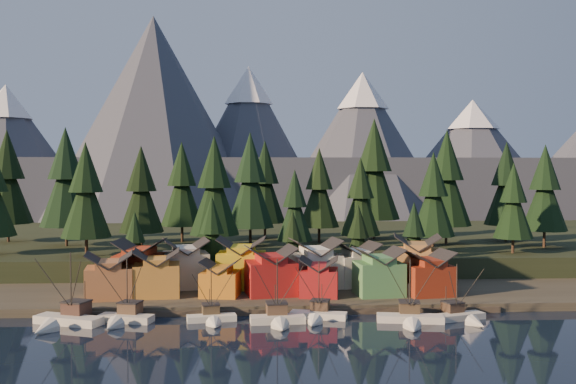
{
  "coord_description": "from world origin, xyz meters",
  "views": [
    {
      "loc": [
        -3.49,
        -94.8,
        25.1
      ],
      "look_at": [
        3.48,
        30.0,
        20.73
      ],
      "focal_mm": 40.0,
      "sensor_mm": 36.0,
      "label": 1
    }
  ],
  "objects": [
    {
      "name": "tree_hill_6",
      "position": [
        -4.0,
        65.0,
        21.57
      ],
      "size": [
        12.23,
        12.23,
        28.48
      ],
      "color": "#332319",
      "rests_on": "hillside"
    },
    {
      "name": "house_front_0",
      "position": [
        -29.77,
        23.88,
        5.88
      ],
      "size": [
        9.5,
        9.12,
        8.34
      ],
      "rotation": [
        0.0,
        0.0,
        0.16
      ],
      "color": "#A5653A",
      "rests_on": "shore_strip"
    },
    {
      "name": "tree_shore_0",
      "position": [
        -28.0,
        40.0,
        9.68
      ],
      "size": [
        6.43,
        6.43,
        14.99
      ],
      "color": "#332319",
      "rests_on": "shore_strip"
    },
    {
      "name": "house_back_3",
      "position": [
        9.21,
        32.74,
        6.54
      ],
      "size": [
        10.66,
        9.8,
        9.6
      ],
      "rotation": [
        0.0,
        0.0,
        0.16
      ],
      "color": "white",
      "rests_on": "shore_strip"
    },
    {
      "name": "house_front_1",
      "position": [
        -21.32,
        25.28,
        6.04
      ],
      "size": [
        9.17,
        8.87,
        8.63
      ],
      "rotation": [
        0.0,
        0.0,
        0.11
      ],
      "color": "#C08131",
      "rests_on": "shore_strip"
    },
    {
      "name": "boat_4",
      "position": [
        7.32,
        10.97,
        1.94
      ],
      "size": [
        10.13,
        10.6,
        10.58
      ],
      "rotation": [
        0.0,
        0.0,
        -0.27
      ],
      "color": "white",
      "rests_on": "ground"
    },
    {
      "name": "house_back_2",
      "position": [
        -5.67,
        32.76,
        6.78
      ],
      "size": [
        9.96,
        9.23,
        10.05
      ],
      "rotation": [
        0.0,
        0.0,
        -0.06
      ],
      "color": "gold",
      "rests_on": "shore_strip"
    },
    {
      "name": "boat_3",
      "position": [
        0.7,
        8.21,
        2.31
      ],
      "size": [
        9.37,
        10.08,
        11.64
      ],
      "rotation": [
        0.0,
        0.0,
        0.08
      ],
      "color": "beige",
      "rests_on": "ground"
    },
    {
      "name": "tree_hill_15",
      "position": [
        0.0,
        82.0,
        20.87
      ],
      "size": [
        11.68,
        11.68,
        27.21
      ],
      "color": "#332319",
      "rests_on": "hillside"
    },
    {
      "name": "boat_6",
      "position": [
        31.26,
        8.77,
        1.9
      ],
      "size": [
        9.71,
        10.1,
        10.3
      ],
      "rotation": [
        0.0,
        0.0,
        0.32
      ],
      "color": "beige",
      "rests_on": "ground"
    },
    {
      "name": "ground",
      "position": [
        0.0,
        0.0,
        0.0
      ],
      "size": [
        500.0,
        500.0,
        0.0
      ],
      "primitive_type": "plane",
      "color": "black",
      "rests_on": "ground"
    },
    {
      "name": "tree_hill_5",
      "position": [
        -12.0,
        50.0,
        20.65
      ],
      "size": [
        11.51,
        11.51,
        26.8
      ],
      "color": "#332319",
      "rests_on": "hillside"
    },
    {
      "name": "house_front_3",
      "position": [
        -0.04,
        25.4,
        6.27
      ],
      "size": [
        10.23,
        9.89,
        9.08
      ],
      "rotation": [
        0.0,
        0.0,
        0.17
      ],
      "color": "maroon",
      "rests_on": "shore_strip"
    },
    {
      "name": "boat_2",
      "position": [
        -10.12,
        10.25,
        1.88
      ],
      "size": [
        8.6,
        9.12,
        9.81
      ],
      "rotation": [
        0.0,
        0.0,
        0.16
      ],
      "color": "silver",
      "rests_on": "ground"
    },
    {
      "name": "tree_hill_13",
      "position": [
        56.0,
        48.0,
        17.35
      ],
      "size": [
        8.91,
        8.91,
        20.76
      ],
      "color": "#332319",
      "rests_on": "hillside"
    },
    {
      "name": "tree_shore_3",
      "position": [
        19.0,
        40.0,
        10.4
      ],
      "size": [
        7.0,
        7.0,
        16.3
      ],
      "color": "#332319",
      "rests_on": "shore_strip"
    },
    {
      "name": "tree_shore_4",
      "position": [
        31.0,
        40.0,
        10.62
      ],
      "size": [
        7.17,
        7.17,
        16.7
      ],
      "color": "#332319",
      "rests_on": "shore_strip"
    },
    {
      "name": "shore_strip",
      "position": [
        0.0,
        40.0,
        0.75
      ],
      "size": [
        400.0,
        50.0,
        1.5
      ],
      "primitive_type": "cube",
      "color": "#332F25",
      "rests_on": "ground"
    },
    {
      "name": "tree_hill_8",
      "position": [
        14.0,
        72.0,
        19.6
      ],
      "size": [
        10.68,
        10.68,
        24.87
      ],
      "color": "#332319",
      "rests_on": "hillside"
    },
    {
      "name": "tree_hill_12",
      "position": [
        46.0,
        66.0,
        22.02
      ],
      "size": [
        12.58,
        12.58,
        29.3
      ],
      "color": "#332319",
      "rests_on": "hillside"
    },
    {
      "name": "house_back_0",
      "position": [
        -25.56,
        31.69,
        6.66
      ],
      "size": [
        9.79,
        9.47,
        9.82
      ],
      "rotation": [
        0.0,
        0.0,
        -0.1
      ],
      "color": "#A13219",
      "rests_on": "shore_strip"
    },
    {
      "name": "house_back_4",
      "position": [
        17.8,
        33.7,
        6.1
      ],
      "size": [
        9.4,
        9.14,
        8.76
      ],
      "rotation": [
        0.0,
        0.0,
        0.2
      ],
      "color": "silver",
      "rests_on": "shore_strip"
    },
    {
      "name": "boat_1",
      "position": [
        -24.62,
        10.32,
        2.29
      ],
      "size": [
        9.66,
        10.24,
        11.57
      ],
      "rotation": [
        0.0,
        0.0,
        -0.26
      ],
      "color": "beige",
      "rests_on": "ground"
    },
    {
      "name": "house_front_2",
      "position": [
        -9.49,
        24.54,
        5.03
      ],
      "size": [
        7.86,
        7.91,
        6.72
      ],
      "rotation": [
        0.0,
        0.0,
        -0.16
      ],
      "color": "orange",
      "rests_on": "shore_strip"
    },
    {
      "name": "tree_hill_16",
      "position": [
        -68.0,
        78.0,
        22.24
      ],
      "size": [
        12.75,
        12.75,
        29.7
      ],
      "color": "#332319",
      "rests_on": "hillside"
    },
    {
      "name": "tree_hill_2",
      "position": [
        -40.0,
        48.0,
        19.8
      ],
      "size": [
        10.84,
        10.84,
        25.25
      ],
      "color": "#332319",
      "rests_on": "hillside"
    },
    {
      "name": "tree_hill_4",
      "position": [
        -22.0,
        75.0,
        20.48
      ],
      "size": [
        11.37,
        11.37,
        26.49
      ],
      "color": "#332319",
      "rests_on": "hillside"
    },
    {
      "name": "house_front_4",
      "position": [
        8.93,
        23.84,
        5.27
      ],
      "size": [
        8.04,
        8.51,
        7.18
      ],
      "rotation": [
        0.0,
        0.0,
        -0.15
      ],
      "color": "maroon",
      "rests_on": "shore_strip"
    },
    {
      "name": "tree_hill_3",
      "position": [
        -30.0,
        60.0,
        19.61
      ],
      "size": [
        10.69,
        10.69,
        24.9
      ],
      "color": "#332319",
      "rests_on": "hillside"
    },
    {
      "name": "tree_shore_1",
      "position": [
        -12.0,
        40.0,
        11.44
      ],
      "size": [
        7.81,
        7.81,
        18.2
      ],
      "color": "#332319",
      "rests_on": "shore_strip"
    },
    {
      "name": "hillside",
      "position": [
        0.0,
        90.0,
        3.0
      ],
      "size": [
        420.0,
        100.0,
        6.0
      ],
      "primitive_type": "cube",
      "color": "black",
      "rests_on": "ground"
    },
    {
      "name": "house_back_1",
      "position": [
        -16.84,
        33.96,
        6.57
      ],
      "size": [
        10.19,
        10.27,
        9.66
      ],
      "rotation": [
        0.0,
        0.0,
        0.21
      ],
      "color": "beige",
      "rests_on": "shore_strip"
    },
    {
      "name": "tree_hill_9",
      "position": [
        22.0,
        55.0,
        18.06
      ],
      "size": [
        9.47,
        9.47,
        22.06
      ],
      "color": "#332319",
      "rests_on": "hillside"
    },
    {
      "name": "tree_hill_10",
      "position": [
        30.0,
        80.0,
        24.18
      ],
      "size": [
        14.27,
        14.27,
        33.25
      ],
      "color": "#332319",
      "rests_on": "hillside"
    },
    {
      "name": "tree_hill_14",
      "position": [
        64.0,
        72.0,
        20.53
      ],
      "size": [
        11.41,
        11.41,
        26.59
      ],
      "color": "#332319",
      "rests_on": "hillside"
    },
    {
      "name": "tree_hill_11",
      "position": [
        38.0,
        50.0,
        18.68
      ],
      "size": [
        9.96,
        9.96,
        23.2
      ],
      "color": "#332319",
      "rests_on": "hillside"
    },
    {
      "name": "house_back_5",
      "position": [
        30.01,
        33.59,
        6.87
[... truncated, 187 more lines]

